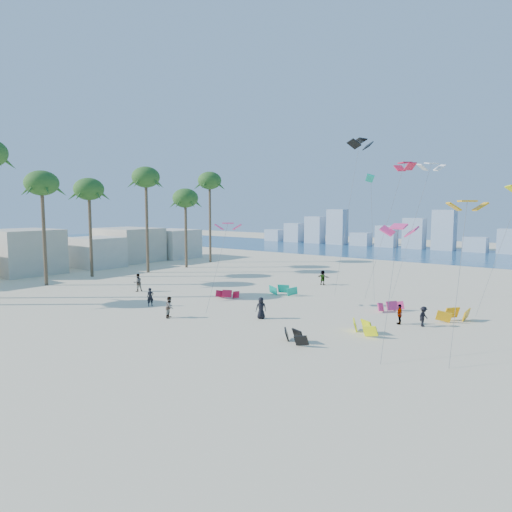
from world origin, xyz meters
The scene contains 10 objects.
ground centered at (0.00, 0.00, 0.00)m, with size 220.00×220.00×0.00m, color beige.
ocean centered at (0.00, 72.00, 0.01)m, with size 220.00×220.00×0.00m, color navy.
kitesurfer_near centered at (-3.89, 9.04, 0.85)m, with size 0.62×0.41×1.70m, color black.
kitesurfer_mid centered at (0.89, 7.13, 0.88)m, with size 0.85×0.66×1.76m, color gray.
kitesurfers_far centered at (5.51, 18.67, 0.86)m, with size 36.44×18.25×1.93m.
grounded_kites centered at (11.41, 17.02, 0.45)m, with size 22.88×15.33×0.99m.
flying_kites centered at (14.35, 23.91, 11.89)m, with size 30.85×24.67×16.98m.
palm_row centered at (-21.73, 16.14, 11.92)m, with size 8.71×44.80×15.71m.
beachfront_buildings centered at (-33.69, 20.82, 2.67)m, with size 11.50×43.00×6.00m.
distant_skyline centered at (-1.19, 82.00, 3.09)m, with size 85.00×3.00×8.40m.
Camera 1 is at (29.36, -18.01, 9.14)m, focal length 32.45 mm.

